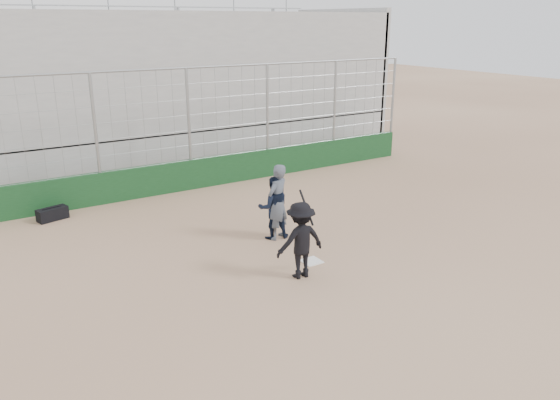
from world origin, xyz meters
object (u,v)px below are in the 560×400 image
umpire (278,206)px  equipment_bag (52,214)px  catcher_crouched (274,218)px  batter_at_plate (300,240)px

umpire → equipment_bag: (-4.72, 4.60, -0.72)m
catcher_crouched → equipment_bag: size_ratio=1.27×
batter_at_plate → catcher_crouched: (0.67, 2.23, -0.31)m
catcher_crouched → umpire: umpire is taller
umpire → equipment_bag: size_ratio=2.01×
batter_at_plate → catcher_crouched: size_ratio=1.67×
umpire → equipment_bag: 6.63m
batter_at_plate → equipment_bag: batter_at_plate is taller
umpire → batter_at_plate: bearing=46.2°
catcher_crouched → equipment_bag: bearing=135.5°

